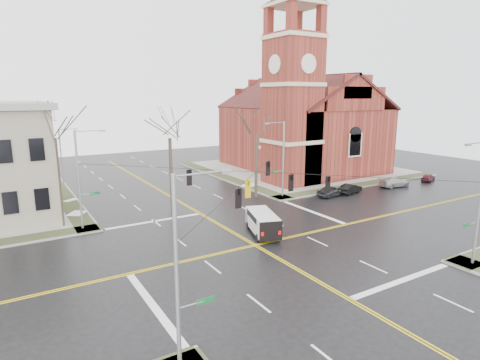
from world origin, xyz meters
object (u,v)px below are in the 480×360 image
signal_pole_ne (282,157)px  tree_ne (257,129)px  parked_car_b (350,189)px  tree_nw_near (170,133)px  streetlight_north_b (45,142)px  streetlight_north_a (62,158)px  parked_car_a (331,191)px  signal_pole_nw (81,177)px  signal_pole_se (479,200)px  church (300,118)px  tree_nw_far (54,132)px  cargo_van (262,221)px  signal_pole_sw (181,272)px  parked_car_c (394,182)px  parked_car_d (428,177)px

signal_pole_ne → tree_ne: (-2.74, 1.42, 3.38)m
parked_car_b → tree_nw_near: tree_nw_near is taller
streetlight_north_b → parked_car_b: 50.01m
streetlight_north_a → parked_car_a: bearing=-34.9°
signal_pole_ne → parked_car_b: 10.12m
signal_pole_nw → signal_pole_se: same height
church → tree_nw_far: 39.43m
signal_pole_nw → streetlight_north_a: (0.67, 16.50, -0.48)m
church → streetlight_north_a: (-35.42, 3.22, -3.97)m
parked_car_b → tree_ne: tree_ne is taller
cargo_van → tree_ne: tree_ne is taller
tree_nw_near → tree_ne: (10.26, -1.18, 0.15)m
signal_pole_ne → signal_pole_nw: bearing=180.0°
signal_pole_sw → parked_car_c: (39.19, 19.75, -4.30)m
streetlight_north_a → parked_car_b: size_ratio=2.15×
streetlight_north_b → cargo_van: size_ratio=1.46×
cargo_van → tree_nw_near: bearing=126.0°
parked_car_c → parked_car_d: parked_car_c is taller
parked_car_d → tree_nw_near: size_ratio=0.29×
signal_pole_ne → tree_ne: size_ratio=0.78×
parked_car_b → parked_car_d: bearing=-104.2°
streetlight_north_b → parked_car_d: 60.82m
parked_car_c → tree_nw_near: tree_nw_near is taller
parked_car_b → signal_pole_sw: bearing=110.5°
parked_car_d → parked_car_c: bearing=69.7°
parked_car_b → parked_car_c: bearing=-105.4°
parked_car_b → tree_ne: (-11.43, 4.24, 7.71)m
tree_nw_far → tree_nw_near: size_ratio=1.09×
cargo_van → tree_ne: bearing=77.5°
church → signal_pole_ne: (-13.44, -13.28, -3.48)m
signal_pole_nw → cargo_van: signal_pole_nw is taller
parked_car_a → parked_car_c: parked_car_a is taller
church → tree_nw_near: (-26.44, -10.68, -0.25)m
signal_pole_se → signal_pole_sw: 22.64m
signal_pole_se → tree_ne: (-2.74, 24.42, 3.38)m
signal_pole_ne → cargo_van: size_ratio=1.64×
signal_pole_se → streetlight_north_a: bearing=119.1°
parked_car_d → streetlight_north_b: bearing=29.3°
streetlight_north_b → parked_car_a: size_ratio=2.03×
signal_pole_se → cargo_van: (-9.20, 13.63, -3.80)m
streetlight_north_b → signal_pole_nw: bearing=-91.0°
church → parked_car_a: church is taller
tree_ne → church: bearing=36.2°
signal_pole_sw → parked_car_b: 37.53m
tree_nw_far → streetlight_north_b: bearing=86.2°
signal_pole_se → parked_car_b: bearing=66.7°
church → tree_nw_near: bearing=-158.0°
cargo_van → parked_car_b: size_ratio=1.47×
signal_pole_se → parked_car_a: bearing=74.8°
signal_pole_se → tree_nw_far: size_ratio=0.73×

